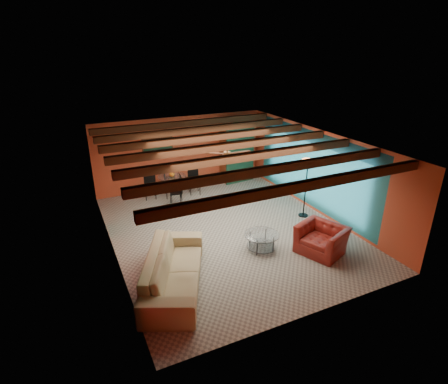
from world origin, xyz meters
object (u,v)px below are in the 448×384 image
sofa (174,269)px  floor_lamp (306,188)px  armchair (321,239)px  armoire (237,154)px  potted_plant (237,122)px  dining_table (172,182)px  vase (171,166)px  coffee_table (261,242)px

sofa → floor_lamp: bearing=-46.2°
sofa → armchair: size_ratio=2.53×
armoire → potted_plant: 1.30m
armchair → armoire: bearing=153.6°
sofa → potted_plant: (4.44, 5.59, 1.95)m
dining_table → potted_plant: size_ratio=4.52×
dining_table → armchair: bearing=-66.0°
dining_table → vase: size_ratio=10.04×
coffee_table → potted_plant: (1.84, 5.09, 2.15)m
armchair → vase: (-2.39, 5.36, 0.77)m
armchair → coffee_table: 1.58m
coffee_table → dining_table: dining_table is taller
floor_lamp → vase: size_ratio=9.50×
dining_table → floor_lamp: (3.31, -3.38, 0.43)m
armoire → floor_lamp: 3.92m
dining_table → potted_plant: (2.86, 0.51, 1.86)m
vase → potted_plant: bearing=10.1°
sofa → dining_table: dining_table is taller
sofa → dining_table: (1.58, 5.08, 0.09)m
dining_table → armoire: (2.86, 0.51, 0.56)m
sofa → vase: size_ratio=14.69×
sofa → dining_table: bearing=7.3°
floor_lamp → potted_plant: size_ratio=4.28×
armoire → floor_lamp: armoire is taller
potted_plant → coffee_table: bearing=-109.8°
armchair → floor_lamp: 2.25m
floor_lamp → potted_plant: 4.17m
armchair → dining_table: dining_table is taller
sofa → vase: 5.37m
sofa → floor_lamp: 5.20m
dining_table → floor_lamp: bearing=-45.6°
coffee_table → dining_table: 4.71m
dining_table → vase: (0.00, 0.00, 0.62)m
floor_lamp → coffee_table: bearing=-152.3°
armoire → floor_lamp: size_ratio=1.13×
potted_plant → vase: 3.15m
sofa → vase: (1.58, 5.08, 0.72)m
sofa → coffee_table: size_ratio=3.17×
sofa → potted_plant: bearing=-13.8°
armoire → coffee_table: bearing=-116.2°
coffee_table → floor_lamp: bearing=27.7°
armchair → floor_lamp: bearing=133.2°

